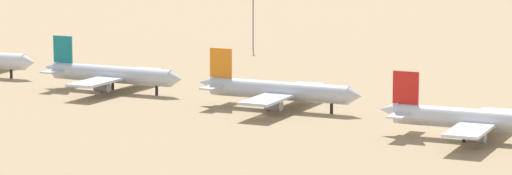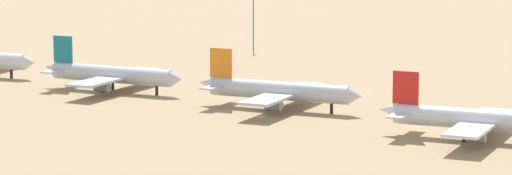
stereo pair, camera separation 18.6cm
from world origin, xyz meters
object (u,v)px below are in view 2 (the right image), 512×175
at_px(parked_jet_teal_2, 111,74).
at_px(parked_jet_orange_3, 277,91).
at_px(light_pole_west, 253,19).
at_px(parked_jet_red_4, 473,119).

distance_m(parked_jet_teal_2, parked_jet_orange_3, 49.22).
distance_m(parked_jet_orange_3, light_pole_west, 110.53).
height_order(parked_jet_red_4, light_pole_west, light_pole_west).
relative_size(parked_jet_teal_2, parked_jet_red_4, 1.02).
relative_size(parked_jet_orange_3, light_pole_west, 2.30).
relative_size(parked_jet_teal_2, parked_jet_orange_3, 1.00).
xyz_separation_m(parked_jet_orange_3, parked_jet_red_4, (52.11, -9.81, -0.10)).
xyz_separation_m(parked_jet_teal_2, parked_jet_orange_3, (49.22, 0.01, 0.02)).
height_order(parked_jet_orange_3, light_pole_west, light_pole_west).
bearing_deg(parked_jet_red_4, parked_jet_orange_3, 160.99).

